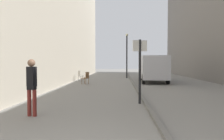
{
  "coord_description": "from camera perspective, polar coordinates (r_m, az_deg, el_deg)",
  "views": [
    {
      "loc": [
        0.57,
        -2.59,
        1.68
      ],
      "look_at": [
        0.1,
        9.05,
        1.26
      ],
      "focal_mm": 33.67,
      "sensor_mm": 36.0,
      "label": 1
    }
  ],
  "objects": [
    {
      "name": "ground_plane",
      "position": [
        14.69,
        0.09,
        -4.48
      ],
      "size": [
        80.0,
        80.0,
        0.0
      ],
      "primitive_type": "plane",
      "color": "gray"
    },
    {
      "name": "kerb_strip",
      "position": [
        14.71,
        6.27,
        -4.25
      ],
      "size": [
        0.16,
        40.0,
        0.12
      ],
      "primitive_type": "cube",
      "color": "#615F5B",
      "rests_on": "ground_plane"
    },
    {
      "name": "pedestrian_main_foreground",
      "position": [
        6.99,
        -20.99,
        -3.41
      ],
      "size": [
        0.35,
        0.23,
        1.78
      ],
      "rotation": [
        0.0,
        0.0,
        -0.15
      ],
      "color": "maroon",
      "rests_on": "ground_plane"
    },
    {
      "name": "delivery_van",
      "position": [
        18.39,
        10.99,
        0.54
      ],
      "size": [
        2.23,
        5.61,
        2.2
      ],
      "rotation": [
        0.0,
        0.0,
        -0.03
      ],
      "color": "#B7B7BC",
      "rests_on": "ground_plane"
    },
    {
      "name": "street_sign_post",
      "position": [
        8.57,
        7.56,
        1.17
      ],
      "size": [
        0.59,
        0.19,
        2.6
      ],
      "rotation": [
        0.0,
        0.0,
        3.41
      ],
      "color": "black",
      "rests_on": "ground_plane"
    },
    {
      "name": "lamp_post",
      "position": [
        22.56,
        4.05,
        4.73
      ],
      "size": [
        0.28,
        0.28,
        4.76
      ],
      "color": "black",
      "rests_on": "ground_plane"
    },
    {
      "name": "cafe_chair_near_window",
      "position": [
        18.93,
        -8.56,
        -1.37
      ],
      "size": [
        0.61,
        0.61,
        0.94
      ],
      "rotation": [
        0.0,
        0.0,
        5.33
      ],
      "color": "#B7B2A8",
      "rests_on": "ground_plane"
    },
    {
      "name": "cafe_chair_by_doorway",
      "position": [
        16.25,
        -7.05,
        -1.93
      ],
      "size": [
        0.58,
        0.58,
        0.94
      ],
      "rotation": [
        0.0,
        0.0,
        1.15
      ],
      "color": "brown",
      "rests_on": "ground_plane"
    }
  ]
}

